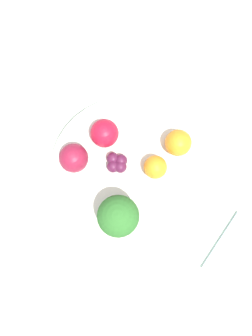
# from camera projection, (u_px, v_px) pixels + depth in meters

# --- Properties ---
(ground_plane) EXTENTS (6.00, 6.00, 0.00)m
(ground_plane) POSITION_uv_depth(u_px,v_px,m) (126.00, 175.00, 0.58)
(ground_plane) COLOR gray
(table_surface) EXTENTS (1.20, 1.20, 0.02)m
(table_surface) POSITION_uv_depth(u_px,v_px,m) (126.00, 174.00, 0.57)
(table_surface) COLOR #B2C6B2
(table_surface) RESTS_ON ground_plane
(bowl) EXTENTS (0.24, 0.24, 0.04)m
(bowl) POSITION_uv_depth(u_px,v_px,m) (126.00, 171.00, 0.54)
(bowl) COLOR silver
(bowl) RESTS_ON table_surface
(broccoli) EXTENTS (0.06, 0.06, 0.07)m
(broccoli) POSITION_uv_depth(u_px,v_px,m) (118.00, 216.00, 0.47)
(broccoli) COLOR #8CB76B
(broccoli) RESTS_ON bowl
(apple_red) EXTENTS (0.05, 0.05, 0.05)m
(apple_red) POSITION_uv_depth(u_px,v_px,m) (103.00, 134.00, 0.51)
(apple_red) COLOR #B7142D
(apple_red) RESTS_ON bowl
(apple_green) EXTENTS (0.05, 0.05, 0.05)m
(apple_green) POSITION_uv_depth(u_px,v_px,m) (74.00, 158.00, 0.50)
(apple_green) COLOR maroon
(apple_green) RESTS_ON bowl
(orange_front) EXTENTS (0.04, 0.04, 0.04)m
(orange_front) POSITION_uv_depth(u_px,v_px,m) (155.00, 167.00, 0.51)
(orange_front) COLOR orange
(orange_front) RESTS_ON bowl
(orange_back) EXTENTS (0.04, 0.04, 0.04)m
(orange_back) POSITION_uv_depth(u_px,v_px,m) (178.00, 143.00, 0.51)
(orange_back) COLOR orange
(orange_back) RESTS_ON bowl
(grape_cluster) EXTENTS (0.04, 0.04, 0.02)m
(grape_cluster) POSITION_uv_depth(u_px,v_px,m) (117.00, 163.00, 0.52)
(grape_cluster) COLOR #511938
(grape_cluster) RESTS_ON bowl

